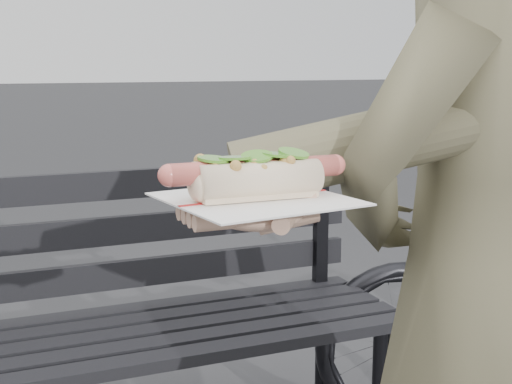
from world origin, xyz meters
TOP-DOWN VIEW (x-y plane):
  - park_bench at (0.07, 0.96)m, footprint 1.50×0.44m
  - person at (0.46, -0.01)m, footprint 0.66×0.52m
  - held_hotdog at (0.24, -0.05)m, footprint 0.64×0.32m

SIDE VIEW (x-z plane):
  - park_bench at x=0.07m, z-range 0.08..0.96m
  - person at x=0.46m, z-range 0.00..1.59m
  - held_hotdog at x=0.24m, z-range 0.96..1.15m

